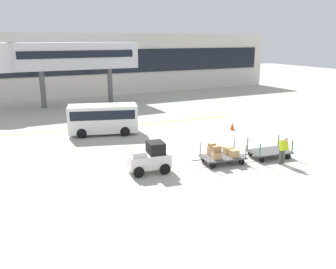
{
  "coord_description": "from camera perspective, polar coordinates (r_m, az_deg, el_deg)",
  "views": [
    {
      "loc": [
        -10.1,
        -16.51,
        6.66
      ],
      "look_at": [
        -1.67,
        0.34,
        1.56
      ],
      "focal_mm": 38.09,
      "sensor_mm": 36.0,
      "label": 1
    }
  ],
  "objects": [
    {
      "name": "safety_cone_near",
      "position": [
        27.15,
        10.25,
        1.29
      ],
      "size": [
        0.36,
        0.36,
        0.55
      ],
      "primitive_type": "cone",
      "color": "#EA590F",
      "rests_on": "ground_plane"
    },
    {
      "name": "terminal_building",
      "position": [
        43.77,
        -13.42,
        10.8
      ],
      "size": [
        51.43,
        2.51,
        7.29
      ],
      "color": "beige",
      "rests_on": "ground_plane"
    },
    {
      "name": "ground_plane",
      "position": [
        20.47,
        4.62,
        -3.9
      ],
      "size": [
        120.0,
        120.0,
        0.0
      ],
      "primitive_type": "plane",
      "color": "#B2ADA0"
    },
    {
      "name": "baggage_cart_lead",
      "position": [
        19.75,
        8.62,
        -3.14
      ],
      "size": [
        3.07,
        1.69,
        1.11
      ],
      "color": "#4C4C4F",
      "rests_on": "ground_plane"
    },
    {
      "name": "baggage_cart_middle",
      "position": [
        21.33,
        15.87,
        -2.67
      ],
      "size": [
        3.07,
        1.69,
        1.1
      ],
      "color": "#4C4C4F",
      "rests_on": "ground_plane"
    },
    {
      "name": "shuttle_van",
      "position": [
        25.82,
        -10.37,
        2.76
      ],
      "size": [
        5.14,
        3.17,
        2.1
      ],
      "color": "white",
      "rests_on": "ground_plane"
    },
    {
      "name": "baggage_tug",
      "position": [
        18.21,
        -2.98,
        -3.8
      ],
      "size": [
        2.23,
        1.47,
        1.58
      ],
      "color": "white",
      "rests_on": "ground_plane"
    },
    {
      "name": "apron_lead_line",
      "position": [
        28.4,
        -6.94,
        1.47
      ],
      "size": [
        18.45,
        2.08,
        0.01
      ],
      "primitive_type": "cube",
      "rotation": [
        0.0,
        0.0,
        -0.1
      ],
      "color": "yellow",
      "rests_on": "ground_plane"
    },
    {
      "name": "jet_bridge",
      "position": [
        37.09,
        -17.07,
        11.79
      ],
      "size": [
        14.5,
        3.0,
        6.26
      ],
      "color": "silver",
      "rests_on": "ground_plane"
    },
    {
      "name": "baggage_handler",
      "position": [
        20.25,
        17.94,
        -2.25
      ],
      "size": [
        0.45,
        0.47,
        1.56
      ],
      "color": "#4C4C4C",
      "rests_on": "ground_plane"
    }
  ]
}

